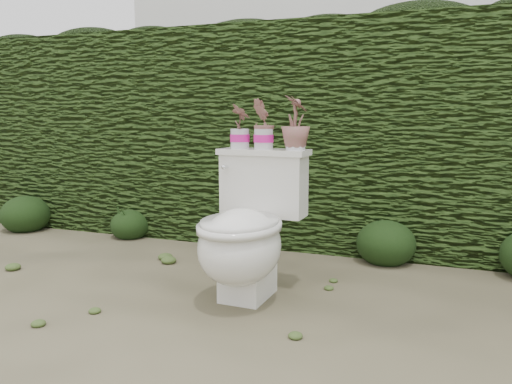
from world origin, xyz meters
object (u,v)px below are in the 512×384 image
(potted_plant_center, at_px, (264,125))
(potted_plant_right, at_px, (296,124))
(potted_plant_left, at_px, (240,128))
(toilet, at_px, (246,233))

(potted_plant_center, bearing_deg, potted_plant_right, 72.16)
(potted_plant_left, distance_m, potted_plant_center, 0.14)
(potted_plant_left, bearing_deg, toilet, 153.67)
(potted_plant_center, bearing_deg, toilet, -17.71)
(potted_plant_left, relative_size, potted_plant_right, 0.85)
(toilet, bearing_deg, potted_plant_right, 52.50)
(toilet, relative_size, potted_plant_left, 3.34)
(toilet, relative_size, potted_plant_center, 2.98)
(potted_plant_left, height_order, potted_plant_center, potted_plant_center)
(potted_plant_left, xyz_separation_m, potted_plant_center, (0.14, -0.01, 0.01))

